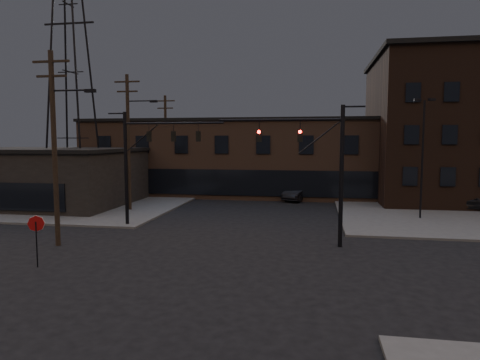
{
  "coord_description": "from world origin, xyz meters",
  "views": [
    {
      "loc": [
        4.98,
        -20.02,
        6.06
      ],
      "look_at": [
        0.3,
        6.88,
        3.5
      ],
      "focal_mm": 32.0,
      "sensor_mm": 36.0,
      "label": 1
    }
  ],
  "objects_px": {
    "traffic_signal_far": "(143,155)",
    "parked_car_lot_a": "(466,200)",
    "stop_sign": "(36,229)",
    "traffic_signal_near": "(321,160)",
    "car_crossing": "(298,193)"
  },
  "relations": [
    {
      "from": "traffic_signal_near",
      "to": "traffic_signal_far",
      "type": "height_order",
      "value": "same"
    },
    {
      "from": "stop_sign",
      "to": "parked_car_lot_a",
      "type": "relative_size",
      "value": 0.52
    },
    {
      "from": "stop_sign",
      "to": "parked_car_lot_a",
      "type": "bearing_deg",
      "value": 38.86
    },
    {
      "from": "traffic_signal_far",
      "to": "car_crossing",
      "type": "height_order",
      "value": "traffic_signal_far"
    },
    {
      "from": "traffic_signal_near",
      "to": "parked_car_lot_a",
      "type": "distance_m",
      "value": 19.4
    },
    {
      "from": "traffic_signal_far",
      "to": "parked_car_lot_a",
      "type": "xyz_separation_m",
      "value": [
        24.54,
        10.82,
        -4.05
      ]
    },
    {
      "from": "stop_sign",
      "to": "parked_car_lot_a",
      "type": "height_order",
      "value": "stop_sign"
    },
    {
      "from": "parked_car_lot_a",
      "to": "stop_sign",
      "type": "bearing_deg",
      "value": 138.77
    },
    {
      "from": "parked_car_lot_a",
      "to": "car_crossing",
      "type": "xyz_separation_m",
      "value": [
        -14.36,
        4.23,
        -0.17
      ]
    },
    {
      "from": "traffic_signal_near",
      "to": "traffic_signal_far",
      "type": "distance_m",
      "value": 12.57
    },
    {
      "from": "traffic_signal_far",
      "to": "car_crossing",
      "type": "bearing_deg",
      "value": 55.93
    },
    {
      "from": "traffic_signal_far",
      "to": "car_crossing",
      "type": "xyz_separation_m",
      "value": [
        10.18,
        15.06,
        -4.22
      ]
    },
    {
      "from": "stop_sign",
      "to": "parked_car_lot_a",
      "type": "distance_m",
      "value": 33.17
    },
    {
      "from": "stop_sign",
      "to": "parked_car_lot_a",
      "type": "xyz_separation_m",
      "value": [
        25.82,
        20.81,
        -0.89
      ]
    },
    {
      "from": "traffic_signal_near",
      "to": "stop_sign",
      "type": "bearing_deg",
      "value": -154.1
    }
  ]
}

